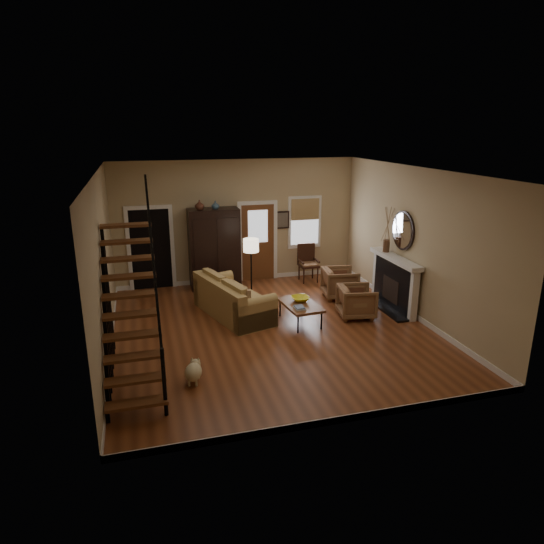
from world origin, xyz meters
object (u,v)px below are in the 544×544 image
object	(u,v)px
armchair_left	(357,302)
side_chair	(309,263)
armchair_right	(340,283)
floor_lamp	(251,272)
sofa	(233,298)
armoire	(214,249)
coffee_table	(300,313)

from	to	relation	value
armchair_left	side_chair	size ratio (longest dim) A/B	0.77
armchair_right	floor_lamp	world-z (taller)	floor_lamp
armchair_left	floor_lamp	world-z (taller)	floor_lamp
sofa	side_chair	size ratio (longest dim) A/B	2.18
armoire	armchair_right	distance (m)	3.38
floor_lamp	side_chair	distance (m)	2.32
coffee_table	armchair_left	world-z (taller)	armchair_left
armchair_left	floor_lamp	xyz separation A→B (m)	(-2.07, 1.46, 0.44)
coffee_table	sofa	bearing A→B (deg)	147.93
sofa	armchair_right	world-z (taller)	sofa
floor_lamp	armchair_right	bearing A→B (deg)	-4.28
armoire	armchair_left	bearing A→B (deg)	-47.39
sofa	armchair_left	xyz separation A→B (m)	(2.64, -0.84, -0.06)
armoire	side_chair	distance (m)	2.61
armoire	floor_lamp	distance (m)	1.64
armoire	coffee_table	distance (m)	3.34
armchair_left	floor_lamp	bearing A→B (deg)	64.97
armoire	floor_lamp	xyz separation A→B (m)	(0.64, -1.49, -0.25)
armchair_right	coffee_table	bearing A→B (deg)	139.04
coffee_table	floor_lamp	size ratio (longest dim) A/B	0.72
coffee_table	armchair_left	bearing A→B (deg)	-0.85
coffee_table	side_chair	size ratio (longest dim) A/B	1.13
armoire	sofa	distance (m)	2.20
armoire	sofa	size ratio (longest dim) A/B	0.94
floor_lamp	side_chair	bearing A→B (deg)	33.99
coffee_table	armchair_right	size ratio (longest dim) A/B	1.41
coffee_table	floor_lamp	distance (m)	1.72
armchair_right	floor_lamp	bearing A→B (deg)	94.01
armoire	side_chair	xyz separation A→B (m)	(2.55, -0.20, -0.54)
armchair_left	floor_lamp	distance (m)	2.57
armchair_left	side_chair	distance (m)	2.76
coffee_table	floor_lamp	xyz separation A→B (m)	(-0.75, 1.44, 0.58)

